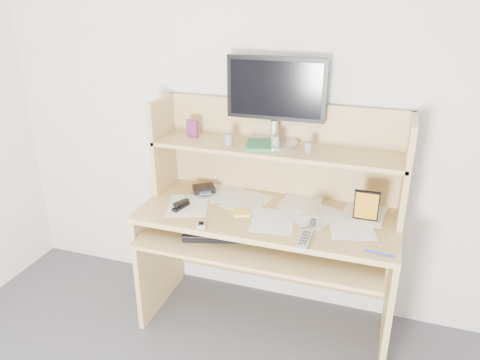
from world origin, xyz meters
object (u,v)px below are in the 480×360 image
(keyboard, at_px, (229,233))
(game_case, at_px, (366,206))
(tv_remote, at_px, (304,240))
(monitor, at_px, (276,98))
(desk, at_px, (271,216))

(keyboard, distance_m, game_case, 0.73)
(tv_remote, bearing_deg, keyboard, 164.26)
(keyboard, height_order, monitor, monitor)
(keyboard, relative_size, game_case, 2.85)
(desk, xyz_separation_m, monitor, (-0.03, 0.14, 0.64))
(keyboard, distance_m, tv_remote, 0.45)
(desk, height_order, game_case, desk)
(desk, xyz_separation_m, keyboard, (-0.17, -0.21, -0.03))
(game_case, bearing_deg, monitor, 163.04)
(desk, relative_size, tv_remote, 7.43)
(keyboard, height_order, tv_remote, tv_remote)
(keyboard, relative_size, tv_remote, 2.73)
(keyboard, bearing_deg, tv_remote, -31.81)
(tv_remote, xyz_separation_m, monitor, (-0.28, 0.47, 0.57))
(desk, xyz_separation_m, tv_remote, (0.25, -0.33, 0.07))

